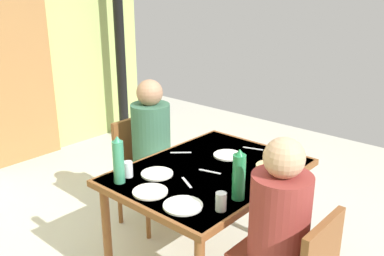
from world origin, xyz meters
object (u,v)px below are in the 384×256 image
object	(u,v)px
water_bottle_green_far	(239,176)
dining_table	(209,180)
chair_far_diner	(142,165)
person_far_diner	(152,136)
water_bottle_green_near	(118,161)
person_near_diner	(277,220)

from	to	relation	value
water_bottle_green_far	dining_table	bearing A→B (deg)	61.75
chair_far_diner	water_bottle_green_far	world-z (taller)	water_bottle_green_far
person_far_diner	water_bottle_green_near	bearing A→B (deg)	31.22
person_near_diner	person_far_diner	world-z (taller)	same
person_near_diner	water_bottle_green_near	distance (m)	0.99
person_far_diner	water_bottle_green_near	world-z (taller)	person_far_diner
dining_table	water_bottle_green_far	xyz separation A→B (m)	(-0.20, -0.37, 0.22)
person_near_diner	water_bottle_green_far	world-z (taller)	person_near_diner
chair_far_diner	person_near_diner	world-z (taller)	person_near_diner
water_bottle_green_near	dining_table	bearing A→B (deg)	-29.81
person_far_diner	water_bottle_green_far	xyz separation A→B (m)	(-0.33, -1.05, 0.11)
dining_table	water_bottle_green_near	xyz separation A→B (m)	(-0.51, 0.29, 0.22)
dining_table	person_near_diner	world-z (taller)	person_near_diner
dining_table	chair_far_diner	xyz separation A→B (m)	(0.13, 0.81, -0.17)
water_bottle_green_near	chair_far_diner	bearing A→B (deg)	39.32
chair_far_diner	water_bottle_green_near	size ratio (longest dim) A/B	2.91
person_near_diner	water_bottle_green_near	world-z (taller)	person_near_diner
person_near_diner	person_far_diner	size ratio (longest dim) A/B	1.00
chair_far_diner	person_far_diner	xyz separation A→B (m)	(-0.00, -0.14, 0.28)
chair_far_diner	person_near_diner	distance (m)	1.58
water_bottle_green_far	water_bottle_green_near	bearing A→B (deg)	114.99
dining_table	person_near_diner	size ratio (longest dim) A/B	1.62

